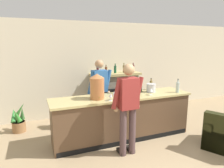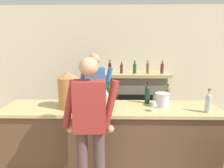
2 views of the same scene
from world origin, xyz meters
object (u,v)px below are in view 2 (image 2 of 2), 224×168
at_px(wine_glass_by_dispenser, 154,103).
at_px(wine_glass_front_left, 79,96).
at_px(potted_plant_corner, 10,120).
at_px(person_bartender, 95,96).
at_px(wine_bottle_rose_blush, 106,99).
at_px(wine_glass_near_bucket, 80,106).
at_px(person_customer, 90,126).
at_px(copper_dispenser, 68,90).
at_px(wine_bottle_merlot_tall, 208,102).
at_px(wine_glass_front_right, 88,103).
at_px(wine_bottle_cabernet_heavy, 109,94).
at_px(wine_bottle_riesling_slim, 147,94).
at_px(ice_bucket_steel, 162,100).
at_px(fireplace_stone, 134,100).
at_px(wine_bottle_burgundy_dark, 168,94).

height_order(wine_glass_by_dispenser, wine_glass_front_left, wine_glass_by_dispenser).
relative_size(potted_plant_corner, person_bartender, 0.40).
xyz_separation_m(wine_bottle_rose_blush, wine_glass_near_bucket, (-0.33, -0.26, -0.02)).
xyz_separation_m(person_customer, wine_glass_front_left, (-0.29, 0.86, 0.12)).
height_order(copper_dispenser, wine_glass_near_bucket, copper_dispenser).
height_order(person_customer, wine_glass_near_bucket, person_customer).
distance_m(wine_bottle_merlot_tall, wine_glass_front_right, 1.62).
bearing_deg(copper_dispenser, wine_glass_by_dispenser, -7.00).
distance_m(wine_bottle_merlot_tall, wine_bottle_cabernet_heavy, 1.42).
bearing_deg(wine_bottle_riesling_slim, person_customer, -131.00).
xyz_separation_m(potted_plant_corner, person_customer, (2.00, -1.91, 0.70)).
relative_size(wine_bottle_cabernet_heavy, wine_glass_front_right, 1.89).
distance_m(person_bartender, wine_bottle_rose_blush, 0.77).
relative_size(ice_bucket_steel, wine_bottle_cabernet_heavy, 0.67).
bearing_deg(fireplace_stone, wine_glass_front_right, -113.57).
bearing_deg(wine_bottle_burgundy_dark, wine_glass_front_right, -157.71).
relative_size(wine_bottle_burgundy_dark, wine_glass_front_right, 1.69).
height_order(wine_bottle_rose_blush, wine_glass_front_right, wine_bottle_rose_blush).
relative_size(wine_bottle_cabernet_heavy, wine_glass_by_dispenser, 1.99).
bearing_deg(ice_bucket_steel, wine_bottle_merlot_tall, -25.66).
height_order(potted_plant_corner, wine_glass_front_right, wine_glass_front_right).
distance_m(person_customer, person_bartender, 1.38).
xyz_separation_m(person_bartender, wine_glass_by_dispenser, (0.91, -0.89, 0.14)).
xyz_separation_m(person_bartender, wine_bottle_riesling_slim, (0.87, -0.49, 0.17)).
bearing_deg(fireplace_stone, copper_dispenser, -123.74).
relative_size(potted_plant_corner, wine_glass_front_right, 4.05).
height_order(person_customer, ice_bucket_steel, person_customer).
xyz_separation_m(fireplace_stone, wine_bottle_rose_blush, (-0.56, -1.63, 0.47)).
bearing_deg(person_bartender, copper_dispenser, -111.96).
bearing_deg(wine_glass_front_left, wine_bottle_riesling_slim, 1.74).
height_order(wine_bottle_merlot_tall, wine_glass_near_bucket, wine_bottle_merlot_tall).
xyz_separation_m(wine_bottle_riesling_slim, wine_glass_front_left, (-1.07, -0.03, -0.04)).
distance_m(person_customer, wine_glass_front_left, 0.92).
bearing_deg(wine_bottle_rose_blush, wine_glass_near_bucket, -142.37).
bearing_deg(wine_bottle_cabernet_heavy, person_customer, -100.95).
relative_size(ice_bucket_steel, wine_bottle_burgundy_dark, 0.75).
xyz_separation_m(person_bartender, wine_glass_front_left, (-0.20, -0.52, 0.13)).
bearing_deg(wine_glass_front_right, wine_bottle_cabernet_heavy, 59.30).
distance_m(ice_bucket_steel, wine_glass_by_dispenser, 0.29).
bearing_deg(wine_glass_near_bucket, person_customer, -65.26).
distance_m(wine_bottle_cabernet_heavy, wine_glass_near_bucket, 0.62).
xyz_separation_m(wine_glass_near_bucket, wine_glass_front_left, (-0.10, 0.46, 0.00)).
distance_m(fireplace_stone, potted_plant_corner, 2.77).
bearing_deg(wine_bottle_merlot_tall, wine_glass_front_left, 167.92).
bearing_deg(ice_bucket_steel, person_customer, -142.83).
distance_m(wine_bottle_burgundy_dark, wine_glass_front_left, 1.40).
xyz_separation_m(ice_bucket_steel, wine_glass_front_right, (-1.06, -0.28, 0.02)).
relative_size(person_customer, wine_bottle_burgundy_dark, 6.00).
bearing_deg(person_bartender, person_customer, -86.05).
xyz_separation_m(wine_bottle_burgundy_dark, wine_glass_front_right, (-1.20, -0.49, -0.01)).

